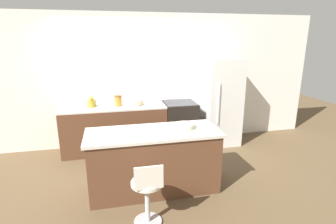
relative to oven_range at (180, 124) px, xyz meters
The scene contains 11 objects.
ground_plane 1.15m from the oven_range, 162.21° to the right, with size 14.00×14.00×0.00m, color brown.
wall_back 1.36m from the oven_range, 161.54° to the left, with size 8.00×0.06×2.60m.
back_counter 1.30m from the oven_range, behind, with size 1.94×0.61×0.89m.
kitchen_island 1.72m from the oven_range, 117.59° to the right, with size 1.85×0.73×0.88m.
oven_range is the anchor object (origin of this frame).
refrigerator 0.95m from the oven_range, ahead, with size 0.70×0.72×1.75m.
stool_chair 2.48m from the oven_range, 113.74° to the right, with size 0.37×0.37×0.82m.
kettle 1.77m from the oven_range, behind, with size 0.17×0.17×0.20m.
mixing_bowl 0.98m from the oven_range, behind, with size 0.26×0.26×0.09m.
canister_jar 1.32m from the oven_range, behind, with size 0.15×0.15×0.19m.
fruit_bowl 1.59m from the oven_range, 102.75° to the right, with size 0.28×0.28×0.06m.
Camera 1 is at (-0.34, -4.56, 2.11)m, focal length 28.00 mm.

